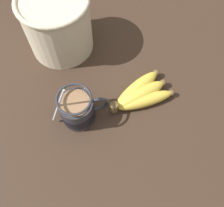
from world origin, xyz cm
name	(u,v)px	position (x,y,z in cm)	size (l,w,h in cm)	color
table	(107,108)	(0.00, 0.00, 1.85)	(120.44, 120.44, 3.70)	#332319
coffee_mug	(78,110)	(-7.60, -1.79, 8.03)	(14.65, 8.52, 14.90)	#28282D
banana_bunch	(141,94)	(9.16, 0.21, 5.63)	(17.78, 11.39, 4.28)	brown
woven_basket	(58,23)	(-8.50, 22.63, 12.61)	(18.94, 18.94, 17.17)	beige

